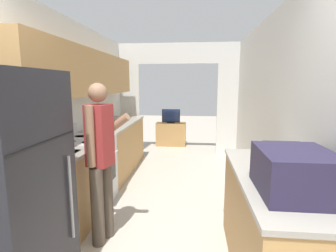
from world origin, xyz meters
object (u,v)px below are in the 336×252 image
object	(u,v)px
person	(100,159)
knife	(96,131)
suitcase	(294,172)
tv_cabinet	(171,134)
range_oven	(86,172)
television	(171,116)
refrigerator	(1,193)

from	to	relation	value
person	knife	distance (m)	1.35
suitcase	tv_cabinet	distance (m)	5.26
tv_cabinet	suitcase	bearing A→B (deg)	-76.00
range_oven	person	bearing A→B (deg)	-56.90
suitcase	knife	world-z (taller)	suitcase
tv_cabinet	television	distance (m)	0.48
tv_cabinet	knife	world-z (taller)	knife
refrigerator	person	xyz separation A→B (m)	(0.43, 0.82, 0.01)
refrigerator	suitcase	bearing A→B (deg)	2.39
range_oven	tv_cabinet	size ratio (longest dim) A/B	1.37
range_oven	tv_cabinet	bearing A→B (deg)	77.24
refrigerator	suitcase	xyz separation A→B (m)	(2.00, 0.08, 0.20)
person	tv_cabinet	world-z (taller)	person
television	person	bearing A→B (deg)	-94.25
refrigerator	person	world-z (taller)	refrigerator
refrigerator	knife	size ratio (longest dim) A/B	5.76
range_oven	television	size ratio (longest dim) A/B	2.25
person	television	xyz separation A→B (m)	(0.32, 4.27, -0.09)
suitcase	range_oven	bearing A→B (deg)	144.26
suitcase	knife	xyz separation A→B (m)	(-2.10, 1.98, -0.14)
refrigerator	range_oven	distance (m)	1.62
tv_cabinet	knife	size ratio (longest dim) A/B	2.57
person	refrigerator	bearing A→B (deg)	166.41
television	knife	world-z (taller)	television
refrigerator	suitcase	distance (m)	2.02
knife	tv_cabinet	bearing A→B (deg)	57.11
range_oven	knife	size ratio (longest dim) A/B	3.53
refrigerator	tv_cabinet	size ratio (longest dim) A/B	2.24
refrigerator	knife	bearing A→B (deg)	92.63
tv_cabinet	television	size ratio (longest dim) A/B	1.64
refrigerator	suitcase	world-z (taller)	refrigerator
person	knife	world-z (taller)	person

